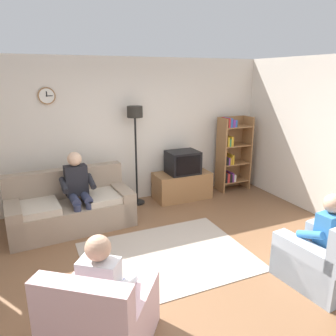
% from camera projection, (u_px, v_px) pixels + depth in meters
% --- Properties ---
extents(ground_plane, '(12.00, 12.00, 0.00)m').
position_uv_depth(ground_plane, '(190.00, 268.00, 4.14)').
color(ground_plane, brown).
extents(back_wall_assembly, '(6.20, 0.17, 2.70)m').
position_uv_depth(back_wall_assembly, '(126.00, 132.00, 6.11)').
color(back_wall_assembly, silver).
rests_on(back_wall_assembly, ground_plane).
extents(couch, '(1.96, 1.01, 0.90)m').
position_uv_depth(couch, '(71.00, 209.00, 5.19)').
color(couch, gray).
rests_on(couch, ground_plane).
extents(tv_stand, '(1.10, 0.56, 0.53)m').
position_uv_depth(tv_stand, '(182.00, 185.00, 6.43)').
color(tv_stand, olive).
rests_on(tv_stand, ground_plane).
extents(tv, '(0.60, 0.49, 0.44)m').
position_uv_depth(tv, '(183.00, 162.00, 6.28)').
color(tv, black).
rests_on(tv, tv_stand).
extents(bookshelf, '(0.68, 0.36, 1.55)m').
position_uv_depth(bookshelf, '(231.00, 153.00, 6.81)').
color(bookshelf, olive).
rests_on(bookshelf, ground_plane).
extents(floor_lamp, '(0.28, 0.28, 1.85)m').
position_uv_depth(floor_lamp, '(135.00, 128.00, 5.84)').
color(floor_lamp, black).
rests_on(floor_lamp, ground_plane).
extents(armchair_near_window, '(1.17, 1.18, 0.90)m').
position_uv_depth(armchair_near_window, '(103.00, 321.00, 2.86)').
color(armchair_near_window, beige).
rests_on(armchair_near_window, ground_plane).
extents(armchair_near_bookshelf, '(0.88, 0.96, 0.90)m').
position_uv_depth(armchair_near_bookshelf, '(325.00, 261.00, 3.78)').
color(armchair_near_bookshelf, '#9EADBC').
rests_on(armchair_near_bookshelf, ground_plane).
extents(area_rug, '(2.20, 1.70, 0.01)m').
position_uv_depth(area_rug, '(167.00, 256.00, 4.40)').
color(area_rug, '#AD9E8E').
rests_on(area_rug, ground_plane).
extents(person_on_couch, '(0.53, 0.56, 1.24)m').
position_uv_depth(person_on_couch, '(78.00, 187.00, 5.04)').
color(person_on_couch, black).
rests_on(person_on_couch, ground_plane).
extents(person_in_left_armchair, '(0.62, 0.64, 1.12)m').
position_uv_depth(person_in_left_armchair, '(105.00, 284.00, 2.85)').
color(person_in_left_armchair, silver).
rests_on(person_in_left_armchair, ground_plane).
extents(person_in_right_armchair, '(0.54, 0.56, 1.12)m').
position_uv_depth(person_in_right_armchair, '(322.00, 233.00, 3.76)').
color(person_in_right_armchair, '#3372B2').
rests_on(person_in_right_armchair, ground_plane).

